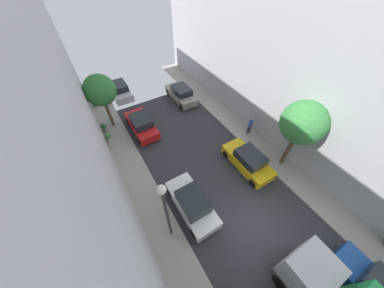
{
  "coord_description": "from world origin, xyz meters",
  "views": [
    {
      "loc": [
        -5.56,
        -1.58,
        12.45
      ],
      "look_at": [
        0.05,
        7.67,
        0.5
      ],
      "focal_mm": 18.14,
      "sensor_mm": 36.0,
      "label": 1
    }
  ],
  "objects_px": {
    "lamp_post": "(165,207)",
    "pedestrian": "(250,125)",
    "parked_car_left_3": "(142,124)",
    "potted_plant_3": "(94,102)",
    "street_tree_0": "(100,91)",
    "parked_car_left_4": "(120,90)",
    "potted_plant_5": "(104,127)",
    "potted_plant_1": "(108,137)",
    "parked_car_right_4": "(181,94)",
    "parked_car_left_2": "(192,204)",
    "parked_car_right_3": "(248,161)",
    "street_tree_1": "(303,123)"
  },
  "relations": [
    {
      "from": "parked_car_left_2",
      "to": "parked_car_left_4",
      "type": "relative_size",
      "value": 1.0
    },
    {
      "from": "lamp_post",
      "to": "parked_car_left_4",
      "type": "bearing_deg",
      "value": 83.21
    },
    {
      "from": "pedestrian",
      "to": "street_tree_0",
      "type": "relative_size",
      "value": 0.35
    },
    {
      "from": "street_tree_1",
      "to": "potted_plant_3",
      "type": "xyz_separation_m",
      "value": [
        -10.84,
        15.12,
        -3.62
      ]
    },
    {
      "from": "parked_car_left_4",
      "to": "parked_car_right_3",
      "type": "bearing_deg",
      "value": -69.64
    },
    {
      "from": "parked_car_right_3",
      "to": "parked_car_right_4",
      "type": "relative_size",
      "value": 1.0
    },
    {
      "from": "parked_car_left_2",
      "to": "parked_car_left_3",
      "type": "relative_size",
      "value": 1.0
    },
    {
      "from": "pedestrian",
      "to": "potted_plant_3",
      "type": "bearing_deg",
      "value": 134.25
    },
    {
      "from": "parked_car_right_3",
      "to": "street_tree_1",
      "type": "relative_size",
      "value": 0.75
    },
    {
      "from": "potted_plant_1",
      "to": "parked_car_left_4",
      "type": "bearing_deg",
      "value": 64.86
    },
    {
      "from": "parked_car_left_4",
      "to": "street_tree_0",
      "type": "bearing_deg",
      "value": -115.16
    },
    {
      "from": "pedestrian",
      "to": "parked_car_left_3",
      "type": "bearing_deg",
      "value": 146.31
    },
    {
      "from": "street_tree_0",
      "to": "lamp_post",
      "type": "xyz_separation_m",
      "value": [
        0.22,
        -11.45,
        -0.11
      ]
    },
    {
      "from": "parked_car_left_3",
      "to": "parked_car_right_4",
      "type": "relative_size",
      "value": 1.0
    },
    {
      "from": "parked_car_left_2",
      "to": "parked_car_left_4",
      "type": "distance_m",
      "value": 15.29
    },
    {
      "from": "street_tree_1",
      "to": "lamp_post",
      "type": "bearing_deg",
      "value": -178.7
    },
    {
      "from": "parked_car_right_4",
      "to": "pedestrian",
      "type": "distance_m",
      "value": 8.16
    },
    {
      "from": "street_tree_0",
      "to": "potted_plant_3",
      "type": "relative_size",
      "value": 5.45
    },
    {
      "from": "street_tree_1",
      "to": "potted_plant_5",
      "type": "bearing_deg",
      "value": 135.53
    },
    {
      "from": "parked_car_left_4",
      "to": "potted_plant_1",
      "type": "height_order",
      "value": "parked_car_left_4"
    },
    {
      "from": "potted_plant_5",
      "to": "lamp_post",
      "type": "xyz_separation_m",
      "value": [
        1.11,
        -10.97,
        3.07
      ]
    },
    {
      "from": "potted_plant_3",
      "to": "potted_plant_5",
      "type": "bearing_deg",
      "value": -91.32
    },
    {
      "from": "parked_car_right_3",
      "to": "street_tree_1",
      "type": "xyz_separation_m",
      "value": [
        2.53,
        -1.2,
        3.54
      ]
    },
    {
      "from": "parked_car_left_4",
      "to": "potted_plant_1",
      "type": "xyz_separation_m",
      "value": [
        -3.01,
        -6.4,
        -0.11
      ]
    },
    {
      "from": "parked_car_right_3",
      "to": "lamp_post",
      "type": "relative_size",
      "value": 0.78
    },
    {
      "from": "parked_car_left_2",
      "to": "parked_car_right_3",
      "type": "bearing_deg",
      "value": 7.78
    },
    {
      "from": "lamp_post",
      "to": "pedestrian",
      "type": "bearing_deg",
      "value": 22.56
    },
    {
      "from": "parked_car_left_3",
      "to": "potted_plant_3",
      "type": "height_order",
      "value": "parked_car_left_3"
    },
    {
      "from": "parked_car_right_4",
      "to": "potted_plant_3",
      "type": "bearing_deg",
      "value": 157.13
    },
    {
      "from": "parked_car_left_3",
      "to": "parked_car_right_3",
      "type": "distance_m",
      "value": 9.69
    },
    {
      "from": "parked_car_right_3",
      "to": "pedestrian",
      "type": "height_order",
      "value": "pedestrian"
    },
    {
      "from": "pedestrian",
      "to": "potted_plant_3",
      "type": "relative_size",
      "value": 1.88
    },
    {
      "from": "potted_plant_5",
      "to": "potted_plant_1",
      "type": "bearing_deg",
      "value": -89.82
    },
    {
      "from": "parked_car_left_4",
      "to": "potted_plant_3",
      "type": "xyz_separation_m",
      "value": [
        -2.91,
        -0.63,
        -0.08
      ]
    },
    {
      "from": "parked_car_left_3",
      "to": "potted_plant_3",
      "type": "relative_size",
      "value": 4.6
    },
    {
      "from": "street_tree_0",
      "to": "potted_plant_1",
      "type": "relative_size",
      "value": 5.94
    },
    {
      "from": "parked_car_left_4",
      "to": "street_tree_1",
      "type": "relative_size",
      "value": 0.75
    },
    {
      "from": "parked_car_left_4",
      "to": "potted_plant_5",
      "type": "bearing_deg",
      "value": -121.04
    },
    {
      "from": "parked_car_left_3",
      "to": "potted_plant_5",
      "type": "xyz_separation_m",
      "value": [
        -3.01,
        1.5,
        -0.08
      ]
    },
    {
      "from": "parked_car_left_2",
      "to": "potted_plant_5",
      "type": "distance_m",
      "value": 10.72
    },
    {
      "from": "potted_plant_1",
      "to": "potted_plant_3",
      "type": "height_order",
      "value": "potted_plant_3"
    },
    {
      "from": "potted_plant_5",
      "to": "lamp_post",
      "type": "distance_m",
      "value": 11.44
    },
    {
      "from": "parked_car_right_3",
      "to": "potted_plant_3",
      "type": "height_order",
      "value": "parked_car_right_3"
    },
    {
      "from": "parked_car_right_3",
      "to": "parked_car_right_4",
      "type": "xyz_separation_m",
      "value": [
        0.0,
        10.42,
        0.0
      ]
    },
    {
      "from": "potted_plant_3",
      "to": "lamp_post",
      "type": "height_order",
      "value": "lamp_post"
    },
    {
      "from": "parked_car_left_2",
      "to": "potted_plant_1",
      "type": "xyz_separation_m",
      "value": [
        -3.01,
        8.88,
        -0.11
      ]
    },
    {
      "from": "potted_plant_3",
      "to": "pedestrian",
      "type": "bearing_deg",
      "value": -45.75
    },
    {
      "from": "street_tree_0",
      "to": "parked_car_left_3",
      "type": "bearing_deg",
      "value": -42.95
    },
    {
      "from": "parked_car_right_4",
      "to": "lamp_post",
      "type": "xyz_separation_m",
      "value": [
        -7.3,
        -11.84,
        2.99
      ]
    },
    {
      "from": "street_tree_1",
      "to": "potted_plant_5",
      "type": "height_order",
      "value": "street_tree_1"
    }
  ]
}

